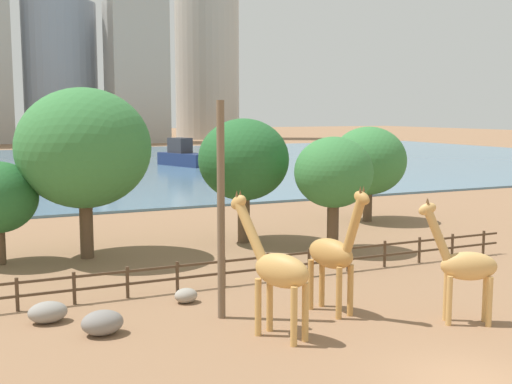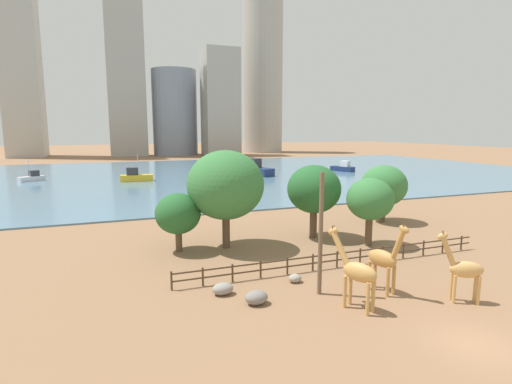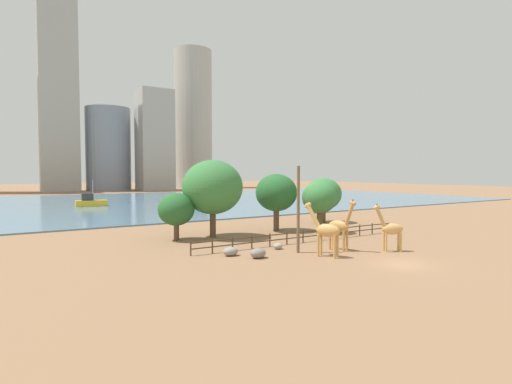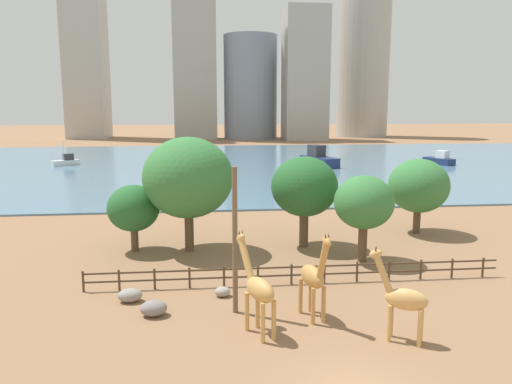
% 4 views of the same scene
% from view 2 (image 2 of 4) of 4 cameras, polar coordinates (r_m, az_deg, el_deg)
% --- Properties ---
extents(ground_plane, '(400.00, 400.00, 0.00)m').
position_cam_2_polar(ground_plane, '(95.37, -10.44, 2.50)').
color(ground_plane, '#8C6647').
extents(harbor_water, '(180.00, 86.00, 0.20)m').
position_cam_2_polar(harbor_water, '(92.42, -10.11, 2.37)').
color(harbor_water, slate).
rests_on(harbor_water, ground).
extents(giraffe_tall, '(1.96, 3.37, 4.83)m').
position_cam_2_polar(giraffe_tall, '(24.44, 14.18, -10.93)').
color(giraffe_tall, tan).
rests_on(giraffe_tall, ground).
extents(giraffe_companion, '(2.75, 1.91, 4.49)m').
position_cam_2_polar(giraffe_companion, '(27.72, 27.53, -9.75)').
color(giraffe_companion, tan).
rests_on(giraffe_companion, ground).
extents(giraffe_young, '(1.34, 3.00, 4.92)m').
position_cam_2_polar(giraffe_young, '(27.23, 17.85, -9.07)').
color(giraffe_young, '#C18C47').
rests_on(giraffe_young, ground).
extents(utility_pole, '(0.28, 0.28, 7.90)m').
position_cam_2_polar(utility_pole, '(25.61, 9.22, -6.00)').
color(utility_pole, brown).
rests_on(utility_pole, ground).
extents(boulder_near_fence, '(0.92, 0.77, 0.58)m').
position_cam_2_polar(boulder_near_fence, '(28.42, 5.59, -12.16)').
color(boulder_near_fence, gray).
rests_on(boulder_near_fence, ground).
extents(boulder_by_pole, '(1.42, 1.12, 0.84)m').
position_cam_2_polar(boulder_by_pole, '(25.01, 0.07, -14.83)').
color(boulder_by_pole, gray).
rests_on(boulder_by_pole, ground).
extents(boulder_small, '(1.38, 1.02, 0.76)m').
position_cam_2_polar(boulder_small, '(26.42, -4.76, -13.62)').
color(boulder_small, gray).
rests_on(boulder_small, ground).
extents(enclosure_fence, '(26.12, 0.14, 1.30)m').
position_cam_2_polar(enclosure_fence, '(31.70, 11.87, -9.15)').
color(enclosure_fence, '#4C3826').
rests_on(enclosure_fence, ground).
extents(tree_left_large, '(3.91, 3.91, 5.11)m').
position_cam_2_polar(tree_left_large, '(34.93, -11.08, -3.08)').
color(tree_left_large, brown).
rests_on(tree_left_large, ground).
extents(tree_center_broad, '(5.16, 5.16, 6.51)m').
position_cam_2_polar(tree_center_broad, '(47.38, 17.80, 0.84)').
color(tree_center_broad, brown).
rests_on(tree_center_broad, ground).
extents(tree_right_tall, '(6.77, 6.77, 8.72)m').
position_cam_2_polar(tree_right_tall, '(35.05, -4.37, 0.98)').
color(tree_right_tall, brown).
rests_on(tree_right_tall, ground).
extents(tree_left_small, '(4.21, 4.21, 6.20)m').
position_cam_2_polar(tree_left_small, '(37.28, 15.98, -1.04)').
color(tree_left_small, brown).
rests_on(tree_left_small, ground).
extents(tree_right_small, '(5.18, 5.18, 7.13)m').
position_cam_2_polar(tree_right_small, '(38.86, 8.29, 0.37)').
color(tree_right_small, brown).
rests_on(tree_right_small, ground).
extents(boat_ferry, '(6.39, 2.72, 5.61)m').
position_cam_2_polar(boat_ferry, '(83.52, -16.79, 2.15)').
color(boat_ferry, gold).
rests_on(boat_ferry, harbor_water).
extents(boat_sailboat, '(4.36, 6.29, 2.61)m').
position_cam_2_polar(boat_sailboat, '(101.04, 12.32, 3.42)').
color(boat_sailboat, navy).
rests_on(boat_sailboat, harbor_water).
extents(boat_tug, '(5.77, 9.12, 3.77)m').
position_cam_2_polar(boat_tug, '(90.29, 0.04, 3.24)').
color(boat_tug, navy).
rests_on(boat_tug, harbor_water).
extents(boat_barge, '(4.94, 4.05, 4.30)m').
position_cam_2_polar(boat_barge, '(91.81, -29.37, 1.83)').
color(boat_barge, silver).
rests_on(boat_barge, harbor_water).
extents(skyline_tower_needle, '(13.56, 12.32, 41.67)m').
position_cam_2_polar(skyline_tower_needle, '(163.69, -5.10, 12.56)').
color(skyline_tower_needle, '#ADA89E').
rests_on(skyline_tower_needle, ground).
extents(skyline_block_central, '(17.83, 17.83, 34.03)m').
position_cam_2_polar(skyline_block_central, '(168.75, -11.52, 11.01)').
color(skyline_block_central, gray).
rests_on(skyline_block_central, ground).
extents(skyline_tower_glass, '(17.98, 17.98, 65.78)m').
position_cam_2_polar(skyline_tower_glass, '(187.20, 0.95, 15.85)').
color(skyline_tower_glass, '#ADA89E').
rests_on(skyline_tower_glass, ground).
extents(skyline_block_left, '(12.65, 15.80, 96.33)m').
position_cam_2_polar(skyline_block_left, '(180.20, -30.94, 19.82)').
color(skyline_block_left, '#B7B2A8').
rests_on(skyline_block_left, ground).
extents(skyline_block_right, '(13.95, 8.72, 83.63)m').
position_cam_2_polar(skyline_block_right, '(168.95, -18.31, 19.22)').
color(skyline_block_right, '#ADA89E').
rests_on(skyline_block_right, ground).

